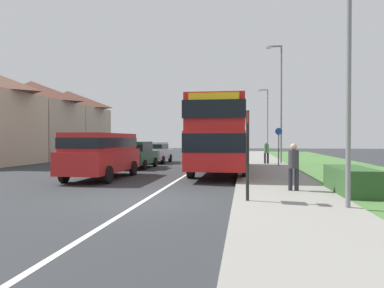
{
  "coord_description": "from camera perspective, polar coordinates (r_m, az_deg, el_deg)",
  "views": [
    {
      "loc": [
        2.91,
        -10.11,
        1.82
      ],
      "look_at": [
        0.69,
        4.97,
        1.6
      ],
      "focal_mm": 33.2,
      "sensor_mm": 36.0,
      "label": 1
    }
  ],
  "objects": [
    {
      "name": "street_lamp_far",
      "position": [
        39.97,
        11.9,
        4.18
      ],
      "size": [
        1.14,
        0.2,
        7.27
      ],
      "color": "slate",
      "rests_on": "ground_plane"
    },
    {
      "name": "pedestrian_walking_away",
      "position": [
        25.04,
        11.87,
        -1.13
      ],
      "size": [
        0.34,
        0.34,
        1.67
      ],
      "color": "#23232D",
      "rests_on": "ground_plane"
    },
    {
      "name": "street_lamp_mid",
      "position": [
        25.94,
        13.94,
        7.3
      ],
      "size": [
        1.14,
        0.2,
        8.4
      ],
      "color": "slate",
      "rests_on": "ground_plane"
    },
    {
      "name": "house_terrace_far_side",
      "position": [
        34.51,
        -24.41,
        3.49
      ],
      "size": [
        7.16,
        19.49,
        6.94
      ],
      "color": "#C1A88E",
      "rests_on": "ground_plane"
    },
    {
      "name": "cycle_route_sign",
      "position": [
        23.16,
        13.74,
        -0.17
      ],
      "size": [
        0.44,
        0.08,
        2.52
      ],
      "color": "slate",
      "rests_on": "ground_plane"
    },
    {
      "name": "pedestrian_at_stop",
      "position": [
        12.15,
        16.0,
        -3.19
      ],
      "size": [
        0.34,
        0.34,
        1.67
      ],
      "color": "#23232D",
      "rests_on": "ground_plane"
    },
    {
      "name": "parked_car_dark_green",
      "position": [
        22.3,
        -8.95,
        -1.53
      ],
      "size": [
        1.92,
        4.1,
        1.65
      ],
      "color": "#19472D",
      "rests_on": "ground_plane"
    },
    {
      "name": "bus_stop_sign",
      "position": [
        9.86,
        8.92,
        -0.8
      ],
      "size": [
        0.09,
        0.52,
        2.6
      ],
      "color": "black",
      "rests_on": "ground_plane"
    },
    {
      "name": "parked_van_red",
      "position": [
        16.69,
        -14.28,
        -1.18
      ],
      "size": [
        2.11,
        5.34,
        2.07
      ],
      "color": "#B21E1E",
      "rests_on": "ground_plane"
    },
    {
      "name": "pavement_near_side",
      "position": [
        16.26,
        12.95,
        -5.41
      ],
      "size": [
        3.2,
        68.0,
        0.12
      ],
      "primitive_type": "cube",
      "color": "gray",
      "rests_on": "ground_plane"
    },
    {
      "name": "lane_marking_centre",
      "position": [
        18.43,
        -0.74,
        -4.83
      ],
      "size": [
        0.14,
        60.0,
        0.01
      ],
      "primitive_type": "cube",
      "color": "silver",
      "rests_on": "ground_plane"
    },
    {
      "name": "street_lamp_near",
      "position": [
        9.91,
        23.33,
        16.5
      ],
      "size": [
        1.14,
        0.2,
        7.9
      ],
      "color": "slate",
      "rests_on": "ground_plane"
    },
    {
      "name": "parked_car_silver",
      "position": [
        27.04,
        -5.87,
        -1.18
      ],
      "size": [
        1.89,
        4.13,
        1.59
      ],
      "color": "#B7B7BC",
      "rests_on": "ground_plane"
    },
    {
      "name": "double_decker_bus",
      "position": [
        19.18,
        4.82,
        1.78
      ],
      "size": [
        2.8,
        10.58,
        3.7
      ],
      "color": "red",
      "rests_on": "ground_plane"
    },
    {
      "name": "roadside_hedge",
      "position": [
        12.51,
        24.18,
        -5.53
      ],
      "size": [
        1.1,
        2.83,
        0.9
      ],
      "primitive_type": "cube",
      "color": "#2D5128",
      "rests_on": "ground_plane"
    },
    {
      "name": "ground_plane",
      "position": [
        10.68,
        -7.64,
        -8.99
      ],
      "size": [
        120.0,
        120.0,
        0.0
      ],
      "primitive_type": "plane",
      "color": "#2D3033"
    },
    {
      "name": "grass_verge_seaward",
      "position": [
        17.15,
        27.49,
        -5.23
      ],
      "size": [
        6.0,
        68.0,
        0.08
      ],
      "primitive_type": "cube",
      "color": "#477538",
      "rests_on": "ground_plane"
    }
  ]
}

